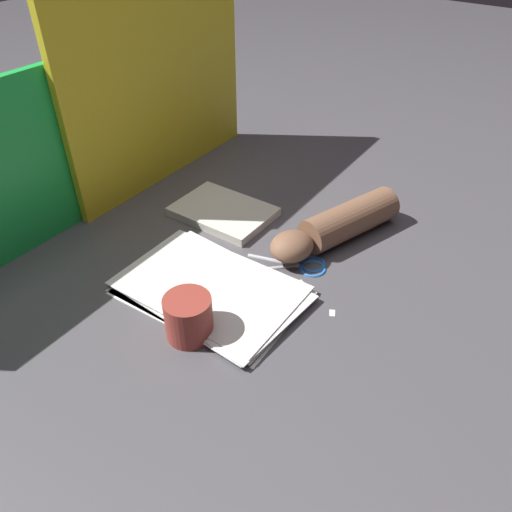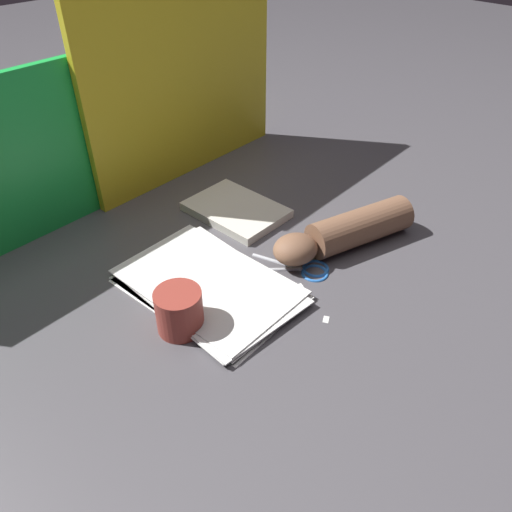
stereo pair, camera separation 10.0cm
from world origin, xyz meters
The scene contains 10 objects.
ground_plane centered at (0.00, 0.00, 0.00)m, with size 6.00×6.00×0.00m, color #4C494F.
backdrop_panel_left centered at (-0.18, 0.46, 0.18)m, with size 0.89×0.07×0.37m.
backdrop_panel_center centered at (0.21, 0.46, 0.26)m, with size 0.61×0.06×0.53m.
paper_stack centered at (-0.10, 0.04, 0.01)m, with size 0.26×0.37×0.02m.
book_closed centered at (0.13, 0.20, 0.01)m, with size 0.17×0.24×0.02m.
scissors centered at (0.08, -0.06, 0.00)m, with size 0.15×0.17×0.01m.
hand_forearm centered at (0.21, -0.07, 0.04)m, with size 0.35×0.17×0.08m.
paper_scrap_near centered at (0.00, -0.19, 0.00)m, with size 0.02×0.02×0.00m.
paper_scrap_mid centered at (0.04, -0.09, 0.00)m, with size 0.02×0.02×0.00m.
mug centered at (-0.20, -0.01, 0.04)m, with size 0.09×0.09×0.08m.
Camera 2 is at (-0.57, -0.57, 0.67)m, focal length 35.00 mm.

